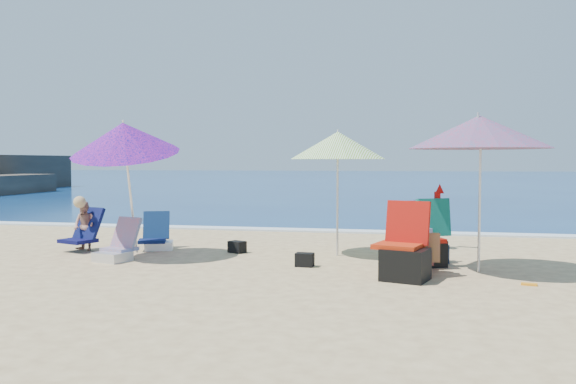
% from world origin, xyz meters
% --- Properties ---
extents(ground, '(120.00, 120.00, 0.00)m').
position_xyz_m(ground, '(0.00, 0.00, 0.00)').
color(ground, '#D8BC84').
rests_on(ground, ground).
extents(sea, '(120.00, 80.00, 0.12)m').
position_xyz_m(sea, '(0.00, 45.00, -0.05)').
color(sea, navy).
rests_on(sea, ground).
extents(foam, '(120.00, 0.50, 0.04)m').
position_xyz_m(foam, '(0.00, 5.10, 0.02)').
color(foam, white).
rests_on(foam, ground).
extents(umbrella_turquoise, '(2.22, 2.22, 2.26)m').
position_xyz_m(umbrella_turquoise, '(2.51, 0.66, 1.99)').
color(umbrella_turquoise, silver).
rests_on(umbrella_turquoise, ground).
extents(umbrella_striped, '(1.73, 1.73, 2.11)m').
position_xyz_m(umbrella_striped, '(0.38, 1.80, 1.84)').
color(umbrella_striped, silver).
rests_on(umbrella_striped, ground).
extents(umbrella_blue, '(1.89, 1.95, 2.38)m').
position_xyz_m(umbrella_blue, '(-2.95, 0.81, 1.95)').
color(umbrella_blue, white).
rests_on(umbrella_blue, ground).
extents(furled_umbrella, '(0.15, 0.14, 1.24)m').
position_xyz_m(furled_umbrella, '(1.97, 1.03, 0.68)').
color(furled_umbrella, '#AE0E0C').
rests_on(furled_umbrella, ground).
extents(chair_navy, '(0.69, 0.76, 0.67)m').
position_xyz_m(chair_navy, '(-2.86, 1.84, 0.18)').
color(chair_navy, '#0C1945').
rests_on(chair_navy, ground).
extents(chair_rainbow, '(0.63, 0.80, 0.67)m').
position_xyz_m(chair_rainbow, '(-3.00, 0.62, 0.18)').
color(chair_rainbow, '#CF7249').
rests_on(chair_rainbow, ground).
extents(camp_chair_left, '(0.81, 0.78, 1.04)m').
position_xyz_m(camp_chair_left, '(1.50, -0.05, 0.31)').
color(camp_chair_left, '#B7280D').
rests_on(camp_chair_left, ground).
extents(camp_chair_right, '(0.79, 0.84, 1.03)m').
position_xyz_m(camp_chair_right, '(1.79, 1.04, 0.37)').
color(camp_chair_right, '#B1160C').
rests_on(camp_chair_right, ground).
extents(person_center, '(0.58, 0.49, 0.84)m').
position_xyz_m(person_center, '(1.66, 0.42, 0.41)').
color(person_center, tan).
rests_on(person_center, ground).
extents(person_left, '(0.72, 0.76, 0.97)m').
position_xyz_m(person_left, '(-4.07, 1.45, 0.44)').
color(person_left, tan).
rests_on(person_left, ground).
extents(bag_black_a, '(0.33, 0.30, 0.20)m').
position_xyz_m(bag_black_a, '(-1.35, 1.75, 0.10)').
color(bag_black_a, black).
rests_on(bag_black_a, ground).
extents(bag_navy_b, '(0.41, 0.33, 0.29)m').
position_xyz_m(bag_navy_b, '(1.97, 1.44, 0.14)').
color(bag_navy_b, '#182436').
rests_on(bag_navy_b, ground).
extents(bag_black_b, '(0.28, 0.20, 0.20)m').
position_xyz_m(bag_black_b, '(0.03, 0.65, 0.10)').
color(bag_black_b, black).
rests_on(bag_black_b, ground).
extents(orange_item, '(0.21, 0.13, 0.03)m').
position_xyz_m(orange_item, '(3.06, -0.12, 0.01)').
color(orange_item, orange).
rests_on(orange_item, ground).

